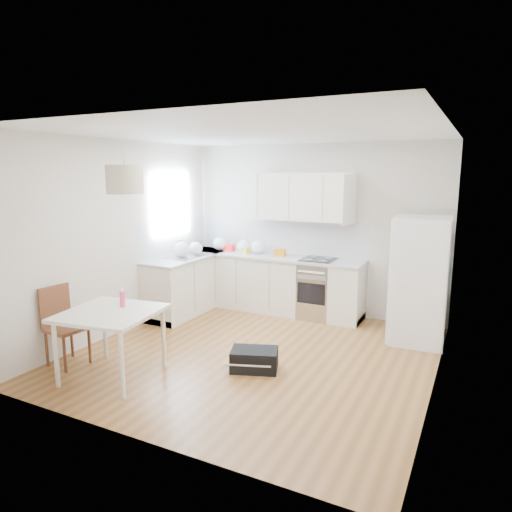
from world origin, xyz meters
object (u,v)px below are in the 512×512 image
Objects in this scene: refrigerator at (421,280)px; dining_table at (111,319)px; dining_chair at (67,327)px; gym_bag at (254,360)px.

dining_table is (-2.87, -2.73, -0.16)m from refrigerator.
dining_table is 1.16× the size of dining_chair.
gym_bag is (1.32, 0.87, -0.56)m from dining_table.
gym_bag is at bearing -133.39° from refrigerator.
dining_chair is (-3.59, -2.71, -0.37)m from refrigerator.
refrigerator reaches higher than dining_table.
gym_bag is at bearing 28.53° from dining_chair.
dining_table reaches higher than gym_bag.
refrigerator is 2.52m from gym_bag.
dining_chair is (-0.71, 0.01, -0.21)m from dining_table.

